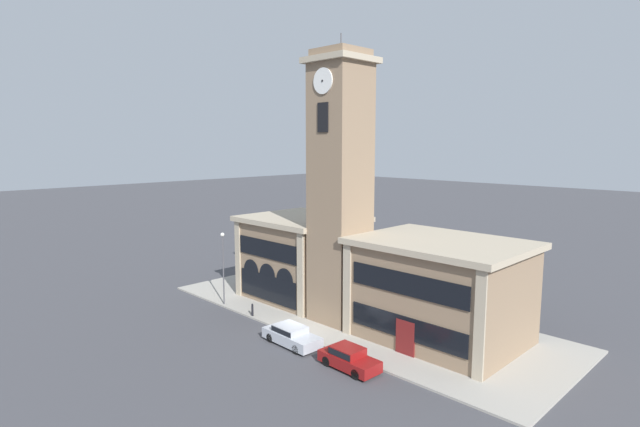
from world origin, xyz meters
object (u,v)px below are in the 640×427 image
parked_car_near (291,335)px  street_lamp (223,258)px  parked_car_mid (349,358)px  bollard (252,310)px

parked_car_near → street_lamp: 11.48m
parked_car_mid → street_lamp: (-16.34, 1.56, 3.60)m
parked_car_near → street_lamp: bearing=173.5°
street_lamp → parked_car_near: bearing=-8.2°
parked_car_near → parked_car_mid: parked_car_mid is taller
bollard → parked_car_mid: bearing=-6.9°
parked_car_near → street_lamp: (-10.78, 1.56, 3.62)m
parked_car_near → street_lamp: size_ratio=0.73×
parked_car_near → bollard: 6.68m
parked_car_near → parked_car_mid: size_ratio=1.12×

